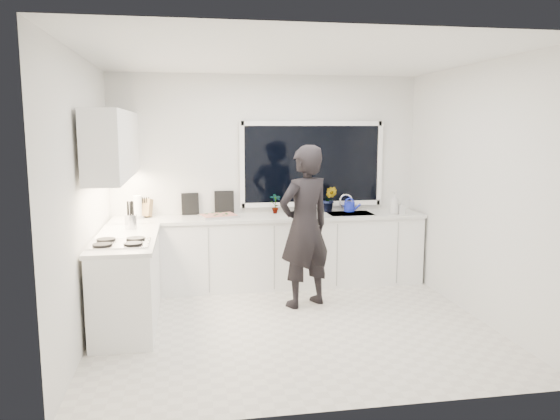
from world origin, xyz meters
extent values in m
cube|color=beige|center=(0.00, 0.00, -0.01)|extent=(4.00, 3.50, 0.02)
cube|color=white|center=(0.00, 1.76, 1.35)|extent=(4.00, 0.02, 2.70)
cube|color=white|center=(-2.01, 0.00, 1.35)|extent=(0.02, 3.50, 2.70)
cube|color=white|center=(2.01, 0.00, 1.35)|extent=(0.02, 3.50, 2.70)
cube|color=white|center=(0.00, 0.00, 2.71)|extent=(4.00, 3.50, 0.02)
cube|color=black|center=(0.60, 1.73, 1.55)|extent=(1.80, 0.02, 1.00)
cube|color=white|center=(0.00, 1.45, 0.44)|extent=(3.92, 0.58, 0.88)
cube|color=white|center=(-1.67, 0.35, 0.44)|extent=(0.58, 1.60, 0.88)
cube|color=silver|center=(0.00, 1.44, 0.90)|extent=(3.94, 0.62, 0.04)
cube|color=silver|center=(-1.67, 0.35, 0.90)|extent=(0.62, 1.60, 0.04)
cube|color=white|center=(-1.79, 0.70, 1.85)|extent=(0.34, 2.10, 0.70)
cube|color=silver|center=(1.05, 1.45, 0.87)|extent=(0.58, 0.42, 0.14)
cylinder|color=silver|center=(1.05, 1.65, 1.03)|extent=(0.03, 0.03, 0.22)
cube|color=black|center=(-1.69, 0.00, 0.94)|extent=(0.56, 0.48, 0.03)
imported|color=black|center=(0.26, 0.61, 0.92)|extent=(0.79, 0.68, 1.84)
cube|color=silver|center=(-0.66, 1.42, 0.94)|extent=(0.51, 0.43, 0.03)
cube|color=#AC2A16|center=(-0.66, 1.42, 0.95)|extent=(0.47, 0.39, 0.01)
cylinder|color=#1424C4|center=(1.09, 1.61, 0.98)|extent=(0.17, 0.17, 0.13)
cylinder|color=white|center=(-1.65, 1.55, 1.05)|extent=(0.13, 0.13, 0.26)
cube|color=brown|center=(-1.54, 1.59, 1.03)|extent=(0.16, 0.14, 0.22)
cylinder|color=#BABBBF|center=(-1.66, 0.80, 1.00)|extent=(0.13, 0.13, 0.16)
cube|color=black|center=(-1.00, 1.69, 1.06)|extent=(0.22, 0.04, 0.28)
cube|color=black|center=(-0.57, 1.69, 1.07)|extent=(0.25, 0.03, 0.30)
imported|color=#26662D|center=(0.09, 1.61, 1.05)|extent=(0.16, 0.14, 0.26)
imported|color=#26662D|center=(0.48, 1.61, 1.07)|extent=(0.23, 0.23, 0.30)
imported|color=#26662D|center=(0.81, 1.61, 1.09)|extent=(0.23, 0.21, 0.34)
imported|color=#D8BF66|center=(1.60, 1.30, 1.06)|extent=(0.12, 0.12, 0.29)
imported|color=#D8BF66|center=(1.69, 1.30, 1.01)|extent=(0.08, 0.08, 0.18)
camera|label=1|loc=(-1.04, -5.31, 2.03)|focal=35.00mm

